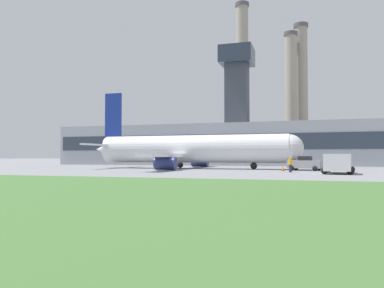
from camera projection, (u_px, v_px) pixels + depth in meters
name	position (u px, v px, depth m)	size (l,w,h in m)	color
ground_plane	(177.00, 170.00, 47.22)	(400.00, 400.00, 0.00)	gray
terminal_building	(226.00, 143.00, 75.50)	(66.85, 15.83, 23.65)	#9EA3AD
smokestack_left	(242.00, 82.00, 104.67)	(3.89, 3.89, 44.93)	gray
smokestack_right	(291.00, 97.00, 96.58)	(3.54, 3.54, 33.94)	gray
smokestack_far	(301.00, 92.00, 98.99)	(3.81, 3.81, 36.97)	gray
airplane	(189.00, 149.00, 51.66)	(29.90, 26.34, 11.03)	silver
pushback_tug	(305.00, 164.00, 44.58)	(4.27, 3.00, 1.71)	gray
baggage_truck	(338.00, 164.00, 36.37)	(3.45, 6.24, 1.93)	yellow
ground_crew_person	(290.00, 164.00, 39.70)	(0.53, 0.53, 1.69)	#23283D
traffic_cone_near_nose	(283.00, 169.00, 43.37)	(0.47, 0.47, 0.61)	black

